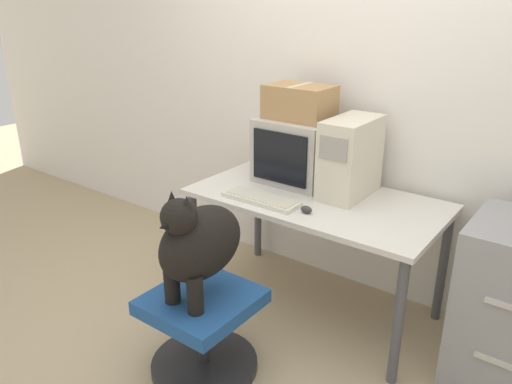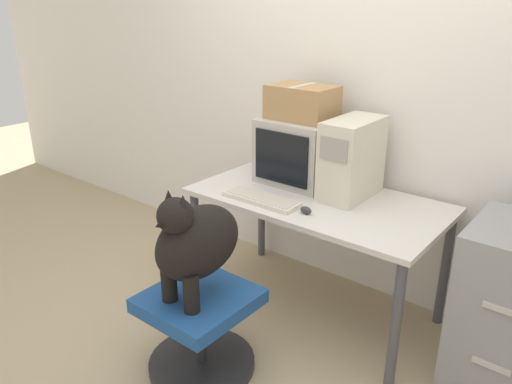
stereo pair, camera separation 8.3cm
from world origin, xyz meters
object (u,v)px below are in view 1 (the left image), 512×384
Objects in this scene: office_chair at (203,328)px; cardboard_box at (300,102)px; dog at (198,242)px; keyboard at (261,199)px; crt_monitor at (298,150)px; pc_tower at (350,158)px; filing_cabinet at (512,305)px.

office_chair is 1.42× the size of cardboard_box.
dog is 1.48× the size of cardboard_box.
keyboard is 0.83× the size of office_chair.
dog is (0.09, -0.97, -0.19)m from crt_monitor.
crt_monitor is 0.36m from pc_tower.
dog reaches higher than filing_cabinet.
dog is at bearing -90.00° from office_chair.
pc_tower is 0.44m from cardboard_box.
office_chair is 0.66× the size of filing_cabinet.
filing_cabinet is (1.20, 0.83, -0.30)m from dog.
keyboard is (-0.33, -0.37, -0.21)m from pc_tower.
crt_monitor is at bearing 173.94° from filing_cabinet.
crt_monitor is 0.44m from keyboard.
pc_tower is at bearing 73.76° from office_chair.
pc_tower reaches higher than office_chair.
cardboard_box reaches higher than pc_tower.
keyboard is 0.57m from dog.
office_chair is at bearing -145.38° from filing_cabinet.
filing_cabinet is at bearing -6.23° from cardboard_box.
office_chair is (0.09, -0.97, -0.67)m from crt_monitor.
pc_tower reaches higher than crt_monitor.
crt_monitor is at bearing 93.58° from keyboard.
office_chair is 1.36m from cardboard_box.
dog is at bearing -84.85° from crt_monitor.
filing_cabinet is 2.16× the size of cardboard_box.
pc_tower is 0.78× the size of dog.
cardboard_box is at bearing 95.16° from office_chair.
office_chair is at bearing -84.81° from crt_monitor.
cardboard_box is (-0.00, 0.00, 0.29)m from crt_monitor.
dog is at bearing -83.73° from keyboard.
dog is 0.69× the size of filing_cabinet.
cardboard_box reaches higher than dog.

